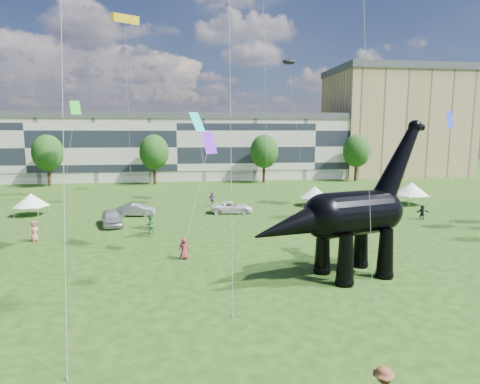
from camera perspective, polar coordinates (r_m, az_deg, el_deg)
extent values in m
plane|color=#16330C|center=(23.05, 9.68, -15.22)|extent=(220.00, 220.00, 0.00)
cube|color=beige|center=(82.18, -8.87, 6.08)|extent=(78.00, 11.00, 12.00)
cube|color=tan|center=(97.01, 21.13, 8.92)|extent=(28.00, 18.00, 22.00)
cylinder|color=#382314|center=(77.15, -25.48, 1.94)|extent=(0.56, 0.56, 3.20)
ellipsoid|color=#14380F|center=(76.83, -25.71, 5.44)|extent=(5.20, 5.20, 6.24)
cylinder|color=#382314|center=(73.70, -12.03, 2.31)|extent=(0.56, 0.56, 3.20)
ellipsoid|color=#14380F|center=(73.36, -12.14, 5.98)|extent=(5.20, 5.20, 6.24)
cylinder|color=#382314|center=(74.92, 3.42, 2.58)|extent=(0.56, 0.56, 3.20)
ellipsoid|color=#14380F|center=(74.59, 3.46, 6.19)|extent=(5.20, 5.20, 6.24)
cylinder|color=#382314|center=(80.37, 16.13, 2.66)|extent=(0.56, 0.56, 3.20)
ellipsoid|color=#14380F|center=(80.06, 16.27, 6.02)|extent=(5.20, 5.20, 6.24)
cone|color=black|center=(25.41, 14.75, -9.30)|extent=(1.35, 1.35, 3.17)
sphere|color=black|center=(25.86, 14.64, -12.25)|extent=(1.16, 1.16, 1.16)
cone|color=black|center=(27.17, 11.67, -8.03)|extent=(1.35, 1.35, 3.17)
sphere|color=black|center=(27.60, 11.58, -10.81)|extent=(1.16, 1.16, 1.16)
cone|color=black|center=(27.44, 19.99, -8.21)|extent=(1.35, 1.35, 3.17)
sphere|color=black|center=(27.86, 19.84, -10.96)|extent=(1.16, 1.16, 1.16)
cone|color=black|center=(29.08, 16.80, -7.13)|extent=(1.35, 1.35, 3.17)
sphere|color=black|center=(29.47, 16.68, -9.74)|extent=(1.16, 1.16, 1.16)
cylinder|color=black|center=(26.57, 15.89, -2.92)|extent=(5.06, 3.98, 2.85)
sphere|color=black|center=(25.23, 12.01, -3.38)|extent=(2.85, 2.85, 2.85)
sphere|color=black|center=(28.03, 19.39, -2.50)|extent=(2.75, 2.75, 2.75)
cone|color=black|center=(28.54, 21.58, 3.78)|extent=(4.26, 2.63, 5.60)
sphere|color=black|center=(29.41, 23.62, 8.52)|extent=(0.89, 0.89, 0.89)
cylinder|color=black|center=(29.64, 24.03, 8.39)|extent=(0.84, 0.65, 0.46)
cone|color=black|center=(24.11, 7.76, -4.67)|extent=(5.99, 3.69, 3.10)
imported|color=silver|center=(42.12, -17.80, -3.48)|extent=(2.97, 5.06, 1.62)
imported|color=gray|center=(46.13, -14.58, -2.48)|extent=(4.36, 1.88, 1.39)
imported|color=silver|center=(46.31, -1.16, -2.20)|extent=(5.00, 2.61, 1.35)
imported|color=#595960|center=(44.70, 17.15, -2.80)|extent=(5.09, 5.73, 1.59)
cube|color=white|center=(51.77, 10.53, -0.80)|extent=(3.59, 3.59, 0.11)
cone|color=white|center=(51.66, 10.56, 0.02)|extent=(4.55, 4.55, 1.41)
cylinder|color=#999999|center=(50.60, 9.00, -1.57)|extent=(0.06, 0.06, 1.03)
cylinder|color=#999999|center=(50.56, 11.98, -1.66)|extent=(0.06, 0.06, 1.03)
cylinder|color=#999999|center=(53.19, 9.13, -1.09)|extent=(0.06, 0.06, 1.03)
cylinder|color=#999999|center=(53.15, 11.96, -1.17)|extent=(0.06, 0.06, 1.03)
cube|color=white|center=(56.34, 23.11, -0.42)|extent=(3.82, 3.82, 0.13)
cone|color=white|center=(56.22, 23.17, 0.47)|extent=(4.84, 4.84, 1.65)
cylinder|color=#999999|center=(54.29, 22.91, -1.36)|extent=(0.07, 0.07, 1.21)
cylinder|color=#999999|center=(56.33, 25.28, -1.18)|extent=(0.07, 0.07, 1.21)
cylinder|color=#999999|center=(56.61, 20.89, -0.88)|extent=(0.07, 0.07, 1.21)
cylinder|color=#999999|center=(58.57, 23.24, -0.71)|extent=(0.07, 0.07, 1.21)
cube|color=white|center=(50.63, -27.51, -1.82)|extent=(3.15, 3.15, 0.11)
cone|color=white|center=(50.52, -27.57, -0.98)|extent=(3.99, 3.99, 1.41)
cylinder|color=#999999|center=(50.18, -29.49, -2.65)|extent=(0.06, 0.06, 1.04)
cylinder|color=#999999|center=(48.97, -26.77, -2.71)|extent=(0.06, 0.06, 1.04)
cylinder|color=#999999|center=(52.47, -28.12, -2.11)|extent=(0.06, 0.06, 1.04)
cylinder|color=#999999|center=(51.32, -25.50, -2.15)|extent=(0.06, 0.06, 1.04)
imported|color=#995529|center=(43.09, 10.54, -2.98)|extent=(1.14, 0.84, 1.58)
imported|color=#AD6A56|center=(38.52, -27.22, -4.99)|extent=(1.02, 1.01, 1.78)
imported|color=#693374|center=(50.47, -4.01, -1.06)|extent=(1.13, 0.66, 1.82)
imported|color=maroon|center=(29.92, -7.97, -7.97)|extent=(0.80, 0.54, 1.60)
imported|color=black|center=(47.14, 24.49, -2.63)|extent=(1.47, 0.53, 1.57)
imported|color=#317C43|center=(37.85, -12.67, -4.60)|extent=(0.84, 0.68, 1.62)
plane|color=#1428DE|center=(48.52, 27.67, 9.18)|extent=(1.73, 1.34, 1.75)
plane|color=#1AA619|center=(58.68, -22.37, 11.04)|extent=(1.80, 1.37, 1.81)
ellipsoid|color=black|center=(64.20, 6.97, 17.89)|extent=(2.22, 1.73, 0.79)
plane|color=#631ABB|center=(34.93, -4.36, 6.99)|extent=(1.81, 1.74, 1.87)
plane|color=#0CB6B6|center=(52.73, -6.11, 9.91)|extent=(2.60, 2.80, 2.41)
cube|color=yellow|center=(62.61, -16.05, 22.61)|extent=(3.99, 3.20, 1.47)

